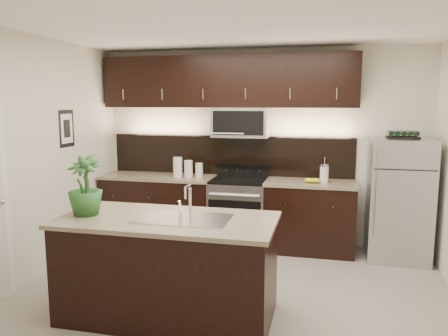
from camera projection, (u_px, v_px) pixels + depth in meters
name	position (u px, v px, depth m)	size (l,w,h in m)	color
ground	(230.00, 300.00, 4.41)	(4.50, 4.50, 0.00)	gray
room_walls	(218.00, 132.00, 4.14)	(4.52, 4.02, 2.71)	beige
counter_run	(224.00, 211.00, 6.07)	(3.51, 0.65, 0.94)	black
upper_fixtures	(229.00, 90.00, 5.95)	(3.49, 0.40, 1.66)	black
island	(168.00, 267.00, 4.01)	(1.96, 0.96, 0.94)	black
sink_faucet	(184.00, 217.00, 3.91)	(0.84, 0.50, 0.28)	silver
refrigerator	(399.00, 200.00, 5.45)	(0.74, 0.67, 1.53)	#B2B2B7
wine_rack	(403.00, 135.00, 5.33)	(0.38, 0.23, 0.09)	black
plant	(85.00, 185.00, 4.01)	(0.31, 0.31, 0.56)	#235421
canisters	(186.00, 168.00, 6.07)	(0.41, 0.17, 0.28)	silver
french_press	(324.00, 174.00, 5.63)	(0.11, 0.11, 0.33)	silver
bananas	(308.00, 180.00, 5.66)	(0.20, 0.16, 0.06)	gold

